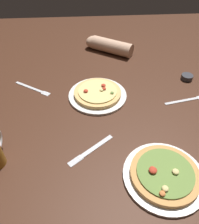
# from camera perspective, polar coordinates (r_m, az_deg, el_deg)

# --- Properties ---
(ground_plane) EXTENTS (2.40, 2.40, 0.03)m
(ground_plane) POSITION_cam_1_polar(r_m,az_deg,el_deg) (1.04, 0.00, -1.41)
(ground_plane) COLOR #3D2114
(pizza_plate_near) EXTENTS (0.29, 0.29, 0.05)m
(pizza_plate_near) POSITION_cam_1_polar(r_m,az_deg,el_deg) (0.85, 15.92, -14.84)
(pizza_plate_near) COLOR silver
(pizza_plate_near) RESTS_ON ground_plane
(pizza_plate_far) EXTENTS (0.29, 0.29, 0.05)m
(pizza_plate_far) POSITION_cam_1_polar(r_m,az_deg,el_deg) (1.12, -0.54, 4.58)
(pizza_plate_far) COLOR silver
(pizza_plate_far) RESTS_ON ground_plane
(ramekin_sauce) EXTENTS (0.06, 0.06, 0.03)m
(ramekin_sauce) POSITION_cam_1_polar(r_m,az_deg,el_deg) (1.33, 21.03, 8.14)
(ramekin_sauce) COLOR #333338
(ramekin_sauce) RESTS_ON ground_plane
(fork_left) EXTENTS (0.22, 0.06, 0.01)m
(fork_left) POSITION_cam_1_polar(r_m,az_deg,el_deg) (1.18, 21.03, 2.87)
(fork_left) COLOR silver
(fork_left) RESTS_ON ground_plane
(knife_right) EXTENTS (0.18, 0.15, 0.01)m
(knife_right) POSITION_cam_1_polar(r_m,az_deg,el_deg) (0.89, -2.13, -9.46)
(knife_right) COLOR silver
(knife_right) RESTS_ON ground_plane
(fork_spare) EXTENTS (0.19, 0.14, 0.01)m
(fork_spare) POSITION_cam_1_polar(r_m,az_deg,el_deg) (1.22, -16.26, 5.68)
(fork_spare) COLOR silver
(fork_spare) RESTS_ON ground_plane
(diner_arm) EXTENTS (0.29, 0.22, 0.08)m
(diner_arm) POSITION_cam_1_polar(r_m,az_deg,el_deg) (1.49, 1.96, 16.32)
(diner_arm) COLOR tan
(diner_arm) RESTS_ON ground_plane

